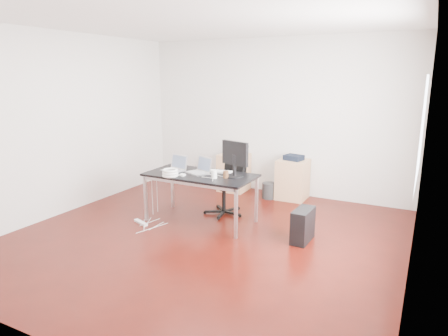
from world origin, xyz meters
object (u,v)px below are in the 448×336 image
at_px(office_chair, 228,176).
at_px(desk, 200,178).
at_px(pc_tower, 303,225).
at_px(filing_cabinet_left, 234,172).
at_px(filing_cabinet_right, 293,179).

bearing_deg(office_chair, desk, -85.60).
bearing_deg(office_chair, pc_tower, 2.76).
bearing_deg(office_chair, filing_cabinet_left, 136.68).
xyz_separation_m(desk, filing_cabinet_right, (0.86, 1.73, -0.33)).
bearing_deg(desk, filing_cabinet_right, 63.66).
relative_size(desk, filing_cabinet_right, 2.29).
bearing_deg(filing_cabinet_left, desk, -80.26).
height_order(desk, office_chair, office_chair).
distance_m(filing_cabinet_left, filing_cabinet_right, 1.15).
xyz_separation_m(office_chair, filing_cabinet_right, (0.66, 1.20, -0.26)).
xyz_separation_m(filing_cabinet_left, filing_cabinet_right, (1.15, 0.00, 0.00)).
bearing_deg(filing_cabinet_right, office_chair, -118.89).
bearing_deg(filing_cabinet_right, desk, -116.34).
distance_m(filing_cabinet_right, pc_tower, 1.89).
xyz_separation_m(filing_cabinet_left, pc_tower, (1.86, -1.75, -0.13)).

